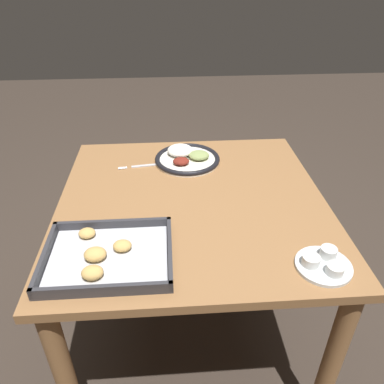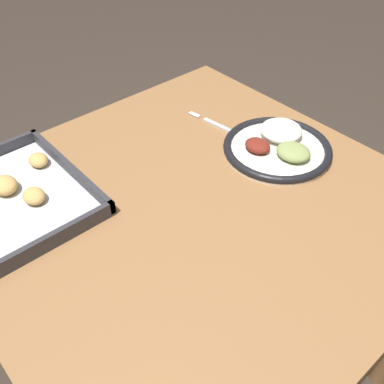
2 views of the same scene
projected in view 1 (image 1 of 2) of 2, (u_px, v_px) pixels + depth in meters
ground_plane at (192, 329)px, 1.70m from camera, size 8.00×8.00×0.00m
dining_table at (192, 225)px, 1.37m from camera, size 0.93×0.93×0.71m
dinner_plate at (186, 158)px, 1.54m from camera, size 0.27×0.27×0.05m
fork at (147, 165)px, 1.51m from camera, size 0.21×0.04×0.00m
saucer_plate at (324, 263)px, 1.02m from camera, size 0.15×0.15×0.04m
baking_tray at (106, 256)px, 1.05m from camera, size 0.36×0.28×0.04m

